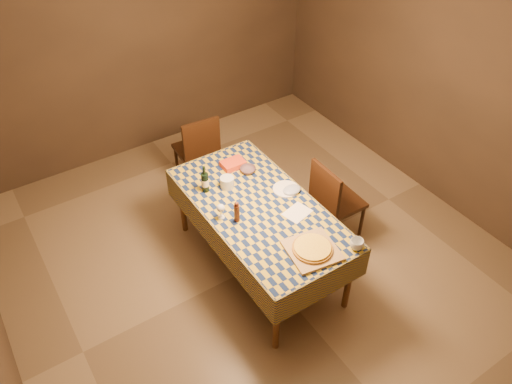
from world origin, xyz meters
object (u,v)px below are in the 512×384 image
chair_far (198,148)px  bowl (248,170)px  wine_bottle (205,182)px  dining_table (259,213)px  cutting_board (312,250)px  pizza (312,248)px  chair_right (333,199)px  white_plate (286,189)px

chair_far → bowl: bearing=-85.9°
bowl → wine_bottle: (-0.47, -0.02, 0.08)m
dining_table → cutting_board: size_ratio=4.75×
cutting_board → pizza: size_ratio=1.02×
chair_far → chair_right: same height
chair_right → pizza: bearing=-141.1°
cutting_board → white_plate: bearing=69.7°
chair_right → chair_far: bearing=115.3°
pizza → chair_right: chair_right is taller
cutting_board → bowl: 1.15m
wine_bottle → white_plate: size_ratio=1.13×
cutting_board → pizza: bearing=-93.6°
wine_bottle → chair_right: 1.26m
pizza → bowl: size_ratio=2.52×
cutting_board → chair_far: bearing=88.5°
white_plate → chair_right: size_ratio=0.26×
bowl → white_plate: bowl is taller
dining_table → white_plate: bearing=9.3°
white_plate → chair_right: 0.55m
white_plate → chair_far: bearing=99.2°
wine_bottle → white_plate: 0.74m
dining_table → chair_far: bearing=85.2°
dining_table → bowl: bowl is taller
cutting_board → chair_right: 0.99m
chair_far → chair_right: bearing=-64.7°
dining_table → wine_bottle: wine_bottle is taller
cutting_board → chair_right: size_ratio=0.42×
cutting_board → pizza: (-0.00, -0.00, 0.03)m
chair_right → white_plate: bearing=164.6°
pizza → wine_bottle: wine_bottle is taller
dining_table → wine_bottle: 0.56m
cutting_board → wine_bottle: bearing=107.3°
pizza → chair_far: 2.08m
chair_right → wine_bottle: bearing=154.5°
dining_table → cutting_board: bearing=-85.0°
bowl → chair_far: size_ratio=0.16×
dining_table → pizza: (0.06, -0.68, 0.12)m
white_plate → wine_bottle: bearing=147.8°
pizza → bowl: 1.15m
bowl → wine_bottle: wine_bottle is taller
chair_far → dining_table: bearing=-94.8°
cutting_board → chair_far: chair_far is taller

